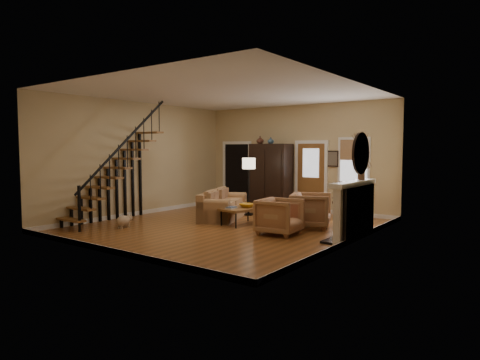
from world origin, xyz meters
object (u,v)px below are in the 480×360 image
Objects in this scene: sofa at (223,205)px; side_chair at (344,200)px; armoire at (271,177)px; coffee_table at (242,216)px; floor_lamp at (249,187)px; armchair_right at (311,210)px; armchair_left at (280,216)px.

sofa is 1.97× the size of side_chair.
coffee_table is at bearing -72.79° from armoire.
coffee_table is 0.68× the size of floor_lamp.
armoire is 2.61m from side_chair.
sofa is (-0.12, -2.29, -0.67)m from armoire.
coffee_table is 1.19× the size of armchair_right.
floor_lamp is (0.08, -1.34, -0.21)m from armoire.
sofa is at bearing 156.82° from coffee_table.
floor_lamp reaches higher than sofa.
armchair_right is at bearing 21.26° from coffee_table.
armchair_left is (1.43, -0.53, 0.19)m from coffee_table.
sofa is 2.56m from armchair_left.
coffee_table is 1.11× the size of side_chair.
floor_lamp is at bearing 52.11° from armchair_right.
sofa is 2.59m from armchair_right.
armchair_left reaches higher than coffee_table.
armchair_right is 2.53m from floor_lamp.
coffee_table is at bearing 90.49° from armchair_right.
coffee_table is 1.26× the size of armchair_left.
sofa is 3.40m from side_chair.
coffee_table is 1.76m from armchair_right.
armoire is at bearing 29.21° from armchair_right.
armchair_right reaches higher than armchair_left.
armchair_left is at bearing -20.20° from coffee_table.
side_chair reaches higher than coffee_table.
armchair_right is at bearing -17.12° from floor_lamp.
side_chair reaches higher than armchair_right.
side_chair reaches higher than sofa.
armchair_left is (2.27, -3.23, -0.64)m from armoire.
armoire is 2.95m from coffee_table.
armoire is at bearing 65.03° from sofa.
coffee_table is 1.54m from armchair_left.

